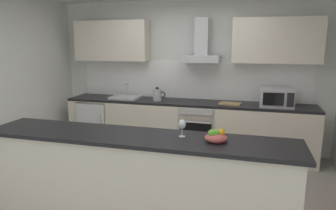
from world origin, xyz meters
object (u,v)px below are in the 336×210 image
at_px(wine_glass, 182,125).
at_px(range_hood, 202,48).
at_px(refrigerator, 98,122).
at_px(fruit_bowl, 216,137).
at_px(microwave, 277,97).
at_px(kettle, 157,95).
at_px(sink, 126,97).
at_px(chopping_board, 230,104).
at_px(oven, 199,128).

bearing_deg(wine_glass, range_hood, 94.49).
xyz_separation_m(refrigerator, range_hood, (1.89, 0.13, 1.36)).
height_order(refrigerator, fruit_bowl, fruit_bowl).
xyz_separation_m(microwave, range_hood, (-1.21, 0.16, 0.74)).
height_order(kettle, range_hood, range_hood).
bearing_deg(wine_glass, sink, 126.00).
bearing_deg(sink, range_hood, 5.10).
xyz_separation_m(fruit_bowl, chopping_board, (-0.01, 2.09, -0.08)).
relative_size(microwave, range_hood, 0.69).
distance_m(wine_glass, fruit_bowl, 0.36).
xyz_separation_m(refrigerator, fruit_bowl, (2.41, -2.11, 0.56)).
xyz_separation_m(microwave, fruit_bowl, (-0.69, -2.09, -0.06)).
xyz_separation_m(sink, kettle, (0.61, -0.04, 0.08)).
xyz_separation_m(oven, fruit_bowl, (0.52, -2.11, 0.53)).
height_order(sink, wine_glass, sink).
bearing_deg(chopping_board, oven, 177.35).
bearing_deg(range_hood, microwave, -7.38).
height_order(fruit_bowl, chopping_board, fruit_bowl).
relative_size(sink, kettle, 1.73).
distance_m(sink, wine_glass, 2.55).
distance_m(fruit_bowl, chopping_board, 2.09).
height_order(oven, wine_glass, wine_glass).
bearing_deg(fruit_bowl, wine_glass, 169.88).
height_order(oven, fruit_bowl, fruit_bowl).
relative_size(oven, sink, 1.60).
bearing_deg(kettle, fruit_bowl, -59.17).
xyz_separation_m(sink, fruit_bowl, (1.85, -2.12, 0.06)).
relative_size(oven, fruit_bowl, 3.64).
height_order(refrigerator, wine_glass, wine_glass).
bearing_deg(chopping_board, kettle, -179.53).
bearing_deg(sink, fruit_bowl, -48.97).
relative_size(microwave, fruit_bowl, 2.27).
xyz_separation_m(oven, range_hood, (0.00, 0.13, 1.33)).
distance_m(microwave, fruit_bowl, 2.20).
height_order(oven, kettle, kettle).
distance_m(oven, kettle, 0.90).
xyz_separation_m(oven, sink, (-1.33, 0.01, 0.47)).
relative_size(microwave, kettle, 1.73).
bearing_deg(fruit_bowl, kettle, 120.83).
bearing_deg(wine_glass, oven, 94.77).
distance_m(refrigerator, wine_glass, 2.98).
distance_m(sink, chopping_board, 1.84).
xyz_separation_m(oven, microwave, (1.21, -0.03, 0.59)).
bearing_deg(chopping_board, fruit_bowl, -89.74).
height_order(microwave, range_hood, range_hood).
relative_size(refrigerator, microwave, 1.70).
distance_m(range_hood, chopping_board, 1.03).
bearing_deg(chopping_board, wine_glass, -99.55).
relative_size(refrigerator, kettle, 2.94).
bearing_deg(refrigerator, sink, 1.40).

